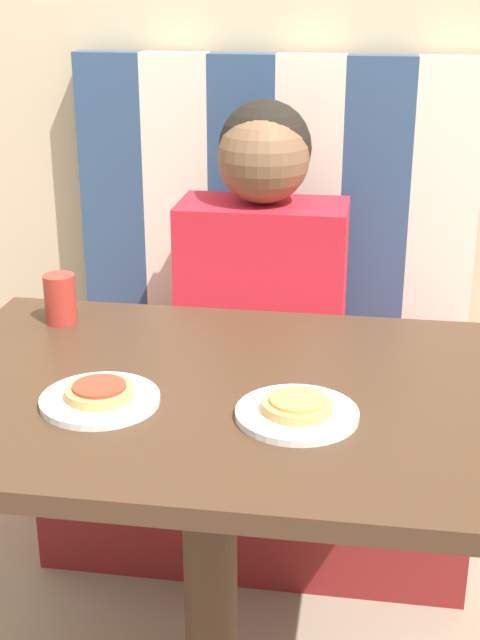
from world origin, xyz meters
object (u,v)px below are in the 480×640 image
object	(u,v)px
person	(263,244)
pizza_left	(100,391)
drinking_cup	(60,299)
plate_left	(100,400)
pizza_right	(297,405)
plate_right	(297,414)

from	to	relation	value
person	pizza_left	xyz separation A→B (m)	(-0.16, -0.81, -0.02)
pizza_left	drinking_cup	xyz separation A→B (m)	(-0.18, 0.34, 0.03)
pizza_left	drinking_cup	size ratio (longest dim) A/B	1.12
plate_left	pizza_left	distance (m)	0.02
plate_left	drinking_cup	size ratio (longest dim) A/B	1.97
person	pizza_right	distance (m)	0.83
plate_right	pizza_right	world-z (taller)	pizza_right
pizza_right	drinking_cup	size ratio (longest dim) A/B	1.12
person	plate_left	world-z (taller)	person
plate_right	pizza_left	world-z (taller)	pizza_left
plate_left	pizza_left	bearing A→B (deg)	-90.00
pizza_left	plate_left	bearing A→B (deg)	90.00
plate_right	pizza_right	bearing A→B (deg)	-90.00
person	pizza_left	bearing A→B (deg)	-101.22
plate_right	drinking_cup	distance (m)	0.61
plate_left	plate_right	xyz separation A→B (m)	(0.32, 0.00, 0.00)
drinking_cup	plate_right	bearing A→B (deg)	-33.69
plate_left	plate_right	size ratio (longest dim) A/B	1.00
pizza_left	pizza_right	distance (m)	0.32
plate_left	pizza_right	bearing A→B (deg)	-0.00
person	pizza_right	xyz separation A→B (m)	(0.16, -0.81, -0.02)
plate_left	pizza_left	xyz separation A→B (m)	(0.00, -0.00, 0.02)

